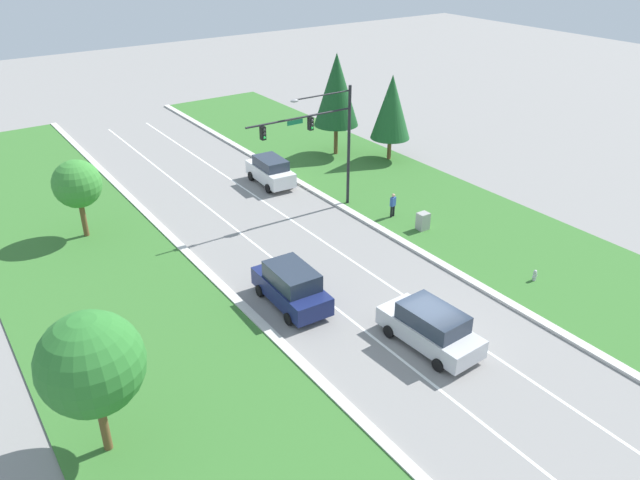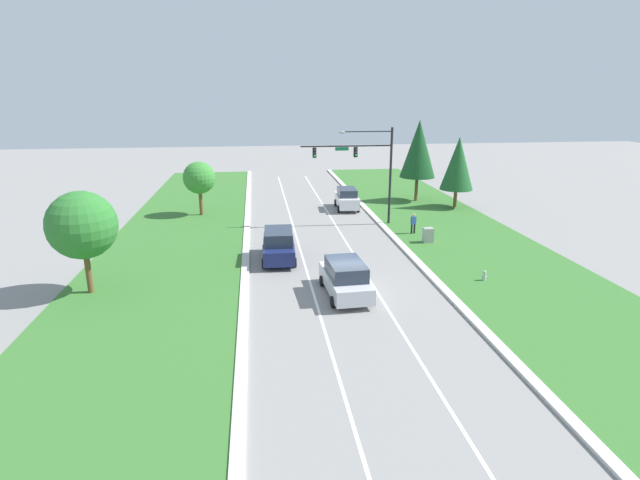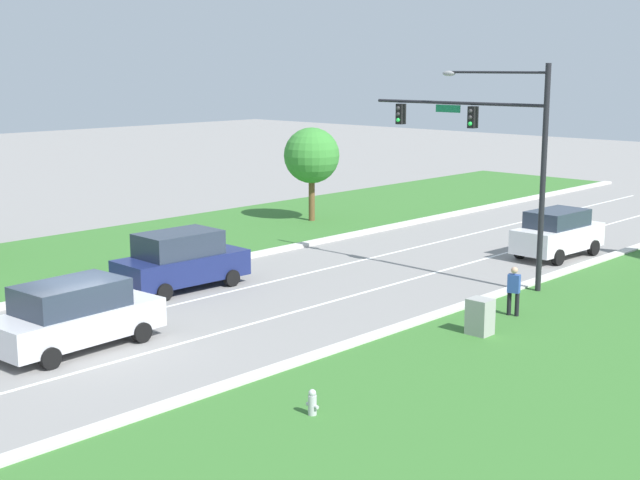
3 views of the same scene
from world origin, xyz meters
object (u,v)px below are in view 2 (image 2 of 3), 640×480
(navy_suv, at_px, (279,245))
(oak_near_left_tree, at_px, (199,178))
(utility_cabinet, at_px, (428,236))
(pedestrian, at_px, (413,223))
(traffic_signal_mast, at_px, (366,161))
(oak_far_left_tree, at_px, (82,225))
(conifer_far_right_tree, at_px, (458,164))
(conifer_near_right_tree, at_px, (418,149))
(fire_hydrant, at_px, (484,276))
(white_suv, at_px, (347,198))
(silver_suv, at_px, (345,278))

(navy_suv, relative_size, oak_near_left_tree, 1.00)
(utility_cabinet, relative_size, pedestrian, 0.69)
(navy_suv, distance_m, utility_cabinet, 11.51)
(pedestrian, distance_m, oak_near_left_tree, 19.41)
(traffic_signal_mast, distance_m, oak_far_left_tree, 22.50)
(navy_suv, height_order, conifer_far_right_tree, conifer_far_right_tree)
(conifer_near_right_tree, bearing_deg, conifer_far_right_tree, -50.82)
(navy_suv, bearing_deg, oak_far_left_tree, -155.47)
(conifer_far_right_tree, bearing_deg, oak_near_left_tree, -179.97)
(fire_hydrant, xyz_separation_m, oak_far_left_tree, (-22.69, 1.08, 3.62))
(navy_suv, bearing_deg, conifer_far_right_tree, 39.37)
(navy_suv, distance_m, conifer_near_right_tree, 23.02)
(conifer_far_right_tree, bearing_deg, pedestrian, -128.88)
(white_suv, distance_m, utility_cabinet, 12.58)
(pedestrian, bearing_deg, utility_cabinet, 83.90)
(silver_suv, bearing_deg, fire_hydrant, 3.08)
(traffic_signal_mast, distance_m, conifer_near_right_tree, 11.25)
(traffic_signal_mast, height_order, oak_near_left_tree, traffic_signal_mast)
(silver_suv, xyz_separation_m, fire_hydrant, (8.57, 0.94, -0.65))
(traffic_signal_mast, height_order, fire_hydrant, traffic_signal_mast)
(fire_hydrant, bearing_deg, silver_suv, -173.76)
(pedestrian, bearing_deg, conifer_far_right_tree, -143.33)
(traffic_signal_mast, height_order, pedestrian, traffic_signal_mast)
(silver_suv, xyz_separation_m, utility_cabinet, (7.86, 8.94, -0.41))
(conifer_near_right_tree, xyz_separation_m, oak_near_left_tree, (-21.34, -3.46, -1.90))
(traffic_signal_mast, xyz_separation_m, navy_suv, (-7.67, -8.40, -4.32))
(pedestrian, height_order, conifer_near_right_tree, conifer_near_right_tree)
(utility_cabinet, relative_size, oak_far_left_tree, 0.20)
(utility_cabinet, relative_size, conifer_far_right_tree, 0.17)
(fire_hydrant, height_order, oak_far_left_tree, oak_far_left_tree)
(conifer_near_right_tree, xyz_separation_m, oak_far_left_tree, (-25.71, -21.40, -1.41))
(traffic_signal_mast, distance_m, fire_hydrant, 15.41)
(silver_suv, xyz_separation_m, conifer_far_right_tree, (14.39, 19.98, 3.33))
(white_suv, relative_size, oak_far_left_tree, 0.79)
(white_suv, bearing_deg, conifer_far_right_tree, -1.88)
(traffic_signal_mast, bearing_deg, utility_cabinet, -58.97)
(navy_suv, height_order, fire_hydrant, navy_suv)
(navy_suv, xyz_separation_m, pedestrian, (10.87, 4.96, -0.13))
(conifer_far_right_tree, bearing_deg, navy_suv, -142.73)
(fire_hydrant, relative_size, conifer_near_right_tree, 0.09)
(navy_suv, relative_size, conifer_near_right_tree, 0.60)
(traffic_signal_mast, height_order, navy_suv, traffic_signal_mast)
(silver_suv, bearing_deg, navy_suv, 114.41)
(pedestrian, relative_size, conifer_far_right_tree, 0.25)
(conifer_near_right_tree, bearing_deg, white_suv, -161.65)
(silver_suv, distance_m, oak_far_left_tree, 14.57)
(silver_suv, distance_m, pedestrian, 13.66)
(silver_suv, xyz_separation_m, oak_far_left_tree, (-14.12, 2.02, 2.96))
(navy_suv, height_order, conifer_near_right_tree, conifer_near_right_tree)
(navy_suv, distance_m, silver_suv, 7.29)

